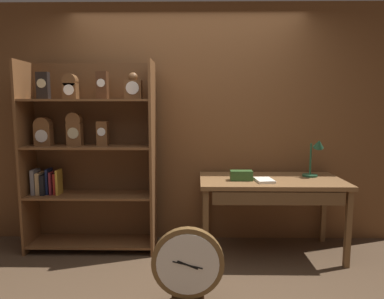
# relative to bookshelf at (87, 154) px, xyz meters

# --- Properties ---
(back_wood_panel) EXTENTS (4.80, 0.05, 2.60)m
(back_wood_panel) POSITION_rel_bookshelf_xyz_m (1.04, 0.31, 0.29)
(back_wood_panel) COLOR brown
(back_wood_panel) RESTS_ON ground
(bookshelf) EXTENTS (1.32, 0.39, 1.95)m
(bookshelf) POSITION_rel_bookshelf_xyz_m (0.00, 0.00, 0.00)
(bookshelf) COLOR brown
(bookshelf) RESTS_ON ground
(workbench) EXTENTS (1.42, 0.73, 0.78)m
(workbench) POSITION_rel_bookshelf_xyz_m (1.89, -0.14, -0.31)
(workbench) COLOR brown
(workbench) RESTS_ON ground
(desk_lamp) EXTENTS (0.20, 0.20, 0.41)m
(desk_lamp) POSITION_rel_bookshelf_xyz_m (2.35, -0.02, -0.00)
(desk_lamp) COLOR #1E472D
(desk_lamp) RESTS_ON workbench
(toolbox_small) EXTENTS (0.22, 0.10, 0.10)m
(toolbox_small) POSITION_rel_bookshelf_xyz_m (1.58, -0.19, -0.18)
(toolbox_small) COLOR #2D5123
(toolbox_small) RESTS_ON workbench
(open_repair_manual) EXTENTS (0.18, 0.24, 0.02)m
(open_repair_manual) POSITION_rel_bookshelf_xyz_m (1.79, -0.24, -0.22)
(open_repair_manual) COLOR silver
(open_repair_manual) RESTS_ON workbench
(round_clock_large) EXTENTS (0.56, 0.11, 0.60)m
(round_clock_large) POSITION_rel_bookshelf_xyz_m (1.07, -1.02, -0.71)
(round_clock_large) COLOR brown
(round_clock_large) RESTS_ON ground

